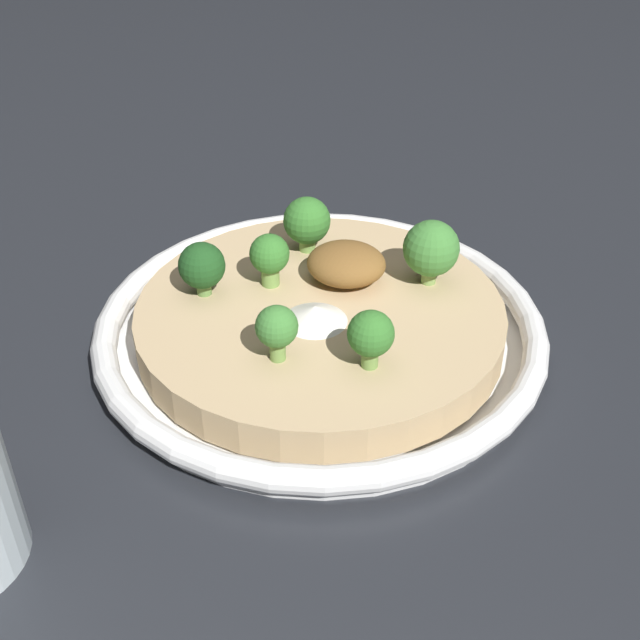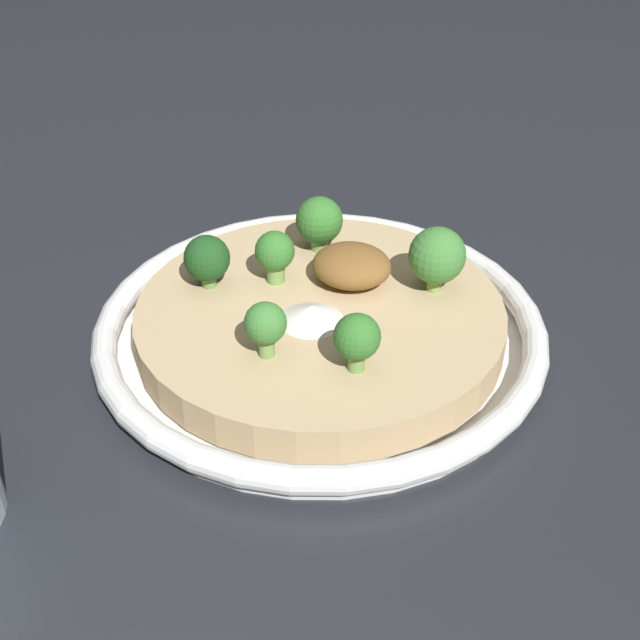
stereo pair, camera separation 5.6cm
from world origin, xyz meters
name	(u,v)px [view 2 (the right image)]	position (x,y,z in m)	size (l,w,h in m)	color
ground_plane	(320,343)	(0.00, 0.00, 0.00)	(6.00, 6.00, 0.00)	#23262B
risotto_bowl	(320,325)	(0.00, 0.00, 0.02)	(0.32, 0.32, 0.03)	white
cheese_sprinkle	(311,313)	(0.00, 0.02, 0.04)	(0.04, 0.04, 0.01)	white
crispy_onion_garnish	(352,266)	(-0.01, -0.04, 0.05)	(0.06, 0.05, 0.03)	brown
broccoli_back	(357,338)	(-0.04, 0.06, 0.06)	(0.03, 0.03, 0.04)	#759E4C
broccoli_front	(319,221)	(0.02, -0.07, 0.06)	(0.04, 0.04, 0.04)	#759E4C
broccoli_front_left	(437,256)	(-0.07, -0.04, 0.06)	(0.04, 0.04, 0.05)	#84A856
broccoli_front_right	(275,253)	(0.04, -0.02, 0.06)	(0.03, 0.03, 0.04)	#759E4C
broccoli_back_right	(265,325)	(0.02, 0.06, 0.06)	(0.03, 0.03, 0.04)	#759E4C
broccoli_right	(205,261)	(0.08, 0.00, 0.05)	(0.03, 0.03, 0.04)	#668E47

